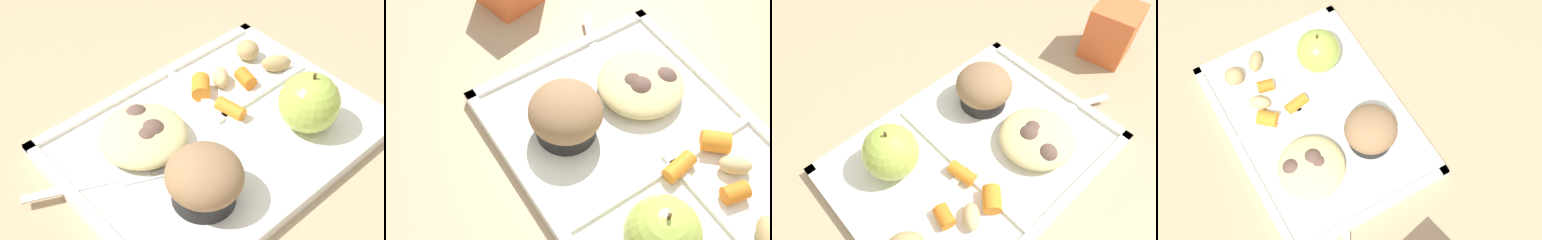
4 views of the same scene
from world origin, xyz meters
The scene contains 14 objects.
ground centered at (0.00, 0.00, 0.00)m, with size 6.00×6.00×0.00m, color tan.
lunch_tray centered at (0.00, 0.00, 0.01)m, with size 0.36×0.27×0.02m.
green_apple centered at (-0.09, 0.06, 0.05)m, with size 0.07×0.07×0.08m.
bran_muffin centered at (0.07, 0.06, 0.04)m, with size 0.08×0.08×0.06m.
carrot_slice_small centered at (-0.09, -0.04, 0.02)m, with size 0.02×0.02×0.03m, color orange.
carrot_slice_diagonal centered at (-0.03, -0.07, 0.02)m, with size 0.02×0.02×0.03m, color orange.
carrot_slice_back centered at (-0.04, -0.01, 0.02)m, with size 0.02×0.02×0.04m, color orange.
potato_chunk_large centered at (-0.07, -0.06, 0.02)m, with size 0.03×0.02×0.02m, color tan.
egg_noodle_pile centered at (0.07, -0.05, 0.03)m, with size 0.10×0.10×0.03m, color #D6C684.
meatball_side centered at (0.06, -0.04, 0.03)m, with size 0.03×0.03×0.03m, color brown.
meatball_center centered at (0.08, -0.04, 0.03)m, with size 0.03×0.03×0.03m, color brown.
meatball_front centered at (0.06, -0.07, 0.03)m, with size 0.03×0.03×0.03m, color brown.
plastic_fork centered at (0.14, -0.03, 0.01)m, with size 0.15×0.08×0.00m.
milk_carton centered at (0.31, 0.00, 0.05)m, with size 0.07×0.07×0.09m, color orange.
Camera 3 is at (-0.18, -0.17, 0.42)m, focal length 32.77 mm.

